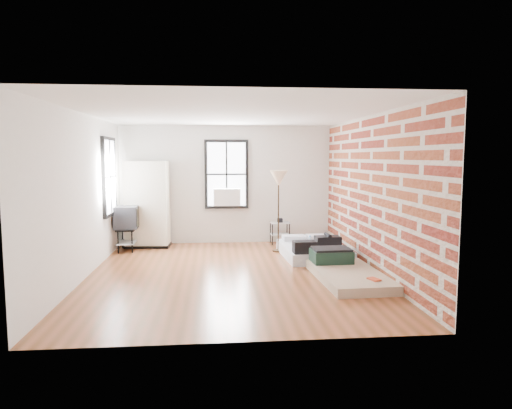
{
  "coord_description": "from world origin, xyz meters",
  "views": [
    {
      "loc": [
        -0.29,
        -7.9,
        2.07
      ],
      "look_at": [
        0.46,
        0.3,
        1.2
      ],
      "focal_mm": 32.0,
      "sensor_mm": 36.0,
      "label": 1
    }
  ],
  "objects": [
    {
      "name": "tv_stand",
      "position": [
        -2.21,
        2.23,
        0.71
      ],
      "size": [
        0.51,
        0.71,
        0.99
      ],
      "rotation": [
        0.0,
        0.0,
        0.03
      ],
      "color": "black",
      "rests_on": "ground"
    },
    {
      "name": "wardrobe",
      "position": [
        -1.83,
        2.65,
        0.98
      ],
      "size": [
        1.03,
        0.63,
        1.97
      ],
      "rotation": [
        0.0,
        0.0,
        -0.06
      ],
      "color": "black",
      "rests_on": "ground"
    },
    {
      "name": "floor_lamp",
      "position": [
        1.09,
        1.84,
        1.52
      ],
      "size": [
        0.38,
        0.38,
        1.77
      ],
      "color": "black",
      "rests_on": "ground"
    },
    {
      "name": "mattress_main",
      "position": [
        1.75,
        1.25,
        0.15
      ],
      "size": [
        1.33,
        1.76,
        0.55
      ],
      "rotation": [
        0.0,
        0.0,
        0.04
      ],
      "color": "white",
      "rests_on": "ground"
    },
    {
      "name": "mattress_bare",
      "position": [
        1.92,
        -0.44,
        0.13
      ],
      "size": [
        1.09,
        1.97,
        0.42
      ],
      "rotation": [
        0.0,
        0.0,
        0.04
      ],
      "color": "tan",
      "rests_on": "ground"
    },
    {
      "name": "side_table",
      "position": [
        1.25,
        2.72,
        0.41
      ],
      "size": [
        0.47,
        0.38,
        0.61
      ],
      "rotation": [
        0.0,
        0.0,
        0.03
      ],
      "color": "black",
      "rests_on": "ground"
    },
    {
      "name": "ground",
      "position": [
        0.0,
        0.0,
        0.0
      ],
      "size": [
        6.0,
        6.0,
        0.0
      ],
      "primitive_type": "plane",
      "color": "brown",
      "rests_on": "ground"
    },
    {
      "name": "room_shell",
      "position": [
        0.23,
        0.36,
        1.74
      ],
      "size": [
        5.02,
        6.02,
        2.8
      ],
      "color": "silver",
      "rests_on": "ground"
    }
  ]
}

